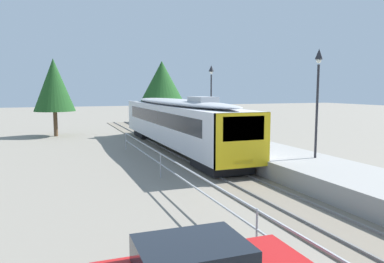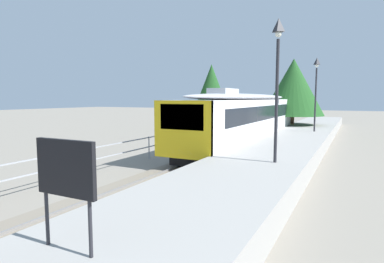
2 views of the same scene
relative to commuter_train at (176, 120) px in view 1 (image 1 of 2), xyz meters
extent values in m
plane|color=gray|center=(-3.00, -6.42, -2.15)|extent=(160.00, 160.00, 0.00)
cube|color=slate|center=(0.00, -6.42, -2.12)|extent=(3.20, 60.00, 0.06)
cube|color=slate|center=(-0.72, -6.42, -2.05)|extent=(0.08, 60.00, 0.08)
cube|color=slate|center=(0.72, -6.42, -2.05)|extent=(0.08, 60.00, 0.08)
cube|color=silver|center=(0.00, 0.11, -0.18)|extent=(2.80, 19.61, 2.55)
cube|color=yellow|center=(0.00, -9.60, -0.18)|extent=(2.80, 0.24, 2.55)
cube|color=black|center=(0.00, -9.68, 0.38)|extent=(2.13, 0.08, 1.12)
cube|color=black|center=(0.00, 0.11, 0.23)|extent=(2.82, 16.47, 0.92)
ellipsoid|color=#B2B5BA|center=(0.00, 0.11, 1.27)|extent=(2.69, 18.82, 0.44)
cube|color=#B2B5BA|center=(0.00, -4.80, 1.55)|extent=(1.10, 2.20, 0.36)
cube|color=#EAE5C6|center=(0.00, -9.67, -1.18)|extent=(1.00, 0.10, 0.20)
cube|color=black|center=(0.00, -7.30, -1.73)|extent=(2.24, 3.20, 0.55)
cube|color=black|center=(0.00, 7.51, -1.73)|extent=(2.24, 3.20, 0.55)
cube|color=#999691|center=(3.25, -6.42, -1.70)|extent=(3.90, 60.00, 0.90)
cylinder|color=#232328|center=(4.06, -9.69, 1.05)|extent=(0.12, 0.12, 4.60)
pyramid|color=#232328|center=(4.06, -9.69, 3.85)|extent=(0.34, 0.34, 0.50)
sphere|color=silver|center=(4.06, -9.69, 3.53)|extent=(0.24, 0.24, 0.24)
cylinder|color=#232328|center=(4.06, 3.18, 1.05)|extent=(0.12, 0.12, 4.60)
pyramid|color=#232328|center=(4.06, 3.18, 3.85)|extent=(0.34, 0.34, 0.50)
sphere|color=silver|center=(4.06, 3.18, 3.53)|extent=(0.24, 0.24, 0.24)
cube|color=#9EA0A5|center=(-3.30, -16.42, -0.95)|extent=(0.05, 36.00, 0.05)
cube|color=#9EA0A5|center=(-3.30, -16.42, -1.46)|extent=(0.05, 36.00, 0.05)
cylinder|color=#9EA0A5|center=(-3.30, -16.42, -1.52)|extent=(0.06, 0.06, 1.25)
cylinder|color=#9EA0A5|center=(-3.30, -7.42, -1.52)|extent=(0.06, 0.06, 1.25)
cylinder|color=#9EA0A5|center=(-3.30, 1.58, -1.52)|extent=(0.06, 0.06, 1.25)
cube|color=black|center=(-5.85, -18.40, -0.87)|extent=(2.03, 1.58, 0.50)
cylinder|color=brown|center=(1.51, 8.73, -1.27)|extent=(0.36, 0.36, 1.76)
cone|color=#1E4C1E|center=(1.51, 8.73, 2.20)|extent=(5.58, 5.58, 5.17)
cylinder|color=brown|center=(-7.89, 11.61, -0.99)|extent=(0.36, 0.36, 2.32)
cone|color=#1E4C1E|center=(-7.89, 11.61, 2.57)|extent=(3.68, 3.68, 4.80)
camera|label=1|loc=(-8.11, -24.34, 2.13)|focal=34.28mm
camera|label=2|loc=(6.73, -21.90, 1.19)|focal=30.11mm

